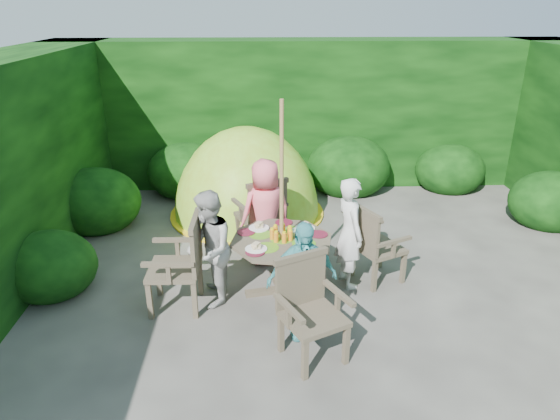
{
  "coord_description": "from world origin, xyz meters",
  "views": [
    {
      "loc": [
        -0.94,
        -4.86,
        3.08
      ],
      "look_at": [
        -0.71,
        0.46,
        0.85
      ],
      "focal_mm": 32.0,
      "sensor_mm": 36.0,
      "label": 1
    }
  ],
  "objects_px": {
    "garden_chair_right": "(374,244)",
    "child_right": "(350,233)",
    "dome_tent": "(248,213)",
    "garden_chair_back": "(262,213)",
    "parasol_pole": "(282,203)",
    "patio_table": "(282,247)",
    "garden_chair_front": "(309,307)",
    "child_front": "(302,280)",
    "garden_chair_left": "(182,262)",
    "child_left": "(209,249)",
    "child_back": "(266,212)"
  },
  "relations": [
    {
      "from": "patio_table",
      "to": "child_front",
      "type": "height_order",
      "value": "child_front"
    },
    {
      "from": "parasol_pole",
      "to": "garden_chair_right",
      "type": "height_order",
      "value": "parasol_pole"
    },
    {
      "from": "patio_table",
      "to": "child_front",
      "type": "relative_size",
      "value": 1.12
    },
    {
      "from": "garden_chair_left",
      "to": "dome_tent",
      "type": "xyz_separation_m",
      "value": [
        0.64,
        2.56,
        -0.54
      ]
    },
    {
      "from": "parasol_pole",
      "to": "garden_chair_back",
      "type": "xyz_separation_m",
      "value": [
        -0.2,
        1.08,
        -0.58
      ]
    },
    {
      "from": "child_back",
      "to": "garden_chair_back",
      "type": "bearing_deg",
      "value": -103.77
    },
    {
      "from": "garden_chair_left",
      "to": "child_left",
      "type": "xyz_separation_m",
      "value": [
        0.28,
        0.08,
        0.11
      ]
    },
    {
      "from": "parasol_pole",
      "to": "child_front",
      "type": "relative_size",
      "value": 1.81
    },
    {
      "from": "garden_chair_right",
      "to": "child_right",
      "type": "bearing_deg",
      "value": 72.41
    },
    {
      "from": "garden_chair_right",
      "to": "garden_chair_front",
      "type": "bearing_deg",
      "value": 120.0
    },
    {
      "from": "garden_chair_right",
      "to": "child_left",
      "type": "height_order",
      "value": "child_left"
    },
    {
      "from": "patio_table",
      "to": "child_right",
      "type": "height_order",
      "value": "child_right"
    },
    {
      "from": "garden_chair_left",
      "to": "dome_tent",
      "type": "distance_m",
      "value": 2.69
    },
    {
      "from": "child_right",
      "to": "garden_chair_back",
      "type": "bearing_deg",
      "value": 33.06
    },
    {
      "from": "child_left",
      "to": "child_front",
      "type": "distance_m",
      "value": 1.13
    },
    {
      "from": "child_back",
      "to": "parasol_pole",
      "type": "bearing_deg",
      "value": 80.2
    },
    {
      "from": "garden_chair_back",
      "to": "child_left",
      "type": "relative_size",
      "value": 0.76
    },
    {
      "from": "child_left",
      "to": "child_front",
      "type": "relative_size",
      "value": 1.06
    },
    {
      "from": "garden_chair_front",
      "to": "child_back",
      "type": "height_order",
      "value": "child_back"
    },
    {
      "from": "garden_chair_right",
      "to": "garden_chair_back",
      "type": "xyz_separation_m",
      "value": [
        -1.28,
        0.87,
        0.04
      ]
    },
    {
      "from": "garden_chair_left",
      "to": "child_right",
      "type": "distance_m",
      "value": 1.9
    },
    {
      "from": "parasol_pole",
      "to": "child_back",
      "type": "distance_m",
      "value": 0.91
    },
    {
      "from": "garden_chair_back",
      "to": "garden_chair_front",
      "type": "bearing_deg",
      "value": 75.34
    },
    {
      "from": "garden_chair_back",
      "to": "dome_tent",
      "type": "distance_m",
      "value": 1.37
    },
    {
      "from": "parasol_pole",
      "to": "dome_tent",
      "type": "bearing_deg",
      "value": 100.45
    },
    {
      "from": "parasol_pole",
      "to": "garden_chair_left",
      "type": "xyz_separation_m",
      "value": [
        -1.07,
        -0.24,
        -0.56
      ]
    },
    {
      "from": "garden_chair_back",
      "to": "garden_chair_left",
      "type": "bearing_deg",
      "value": 31.45
    },
    {
      "from": "patio_table",
      "to": "garden_chair_front",
      "type": "bearing_deg",
      "value": -79.61
    },
    {
      "from": "parasol_pole",
      "to": "child_right",
      "type": "xyz_separation_m",
      "value": [
        0.78,
        0.16,
        -0.45
      ]
    },
    {
      "from": "child_right",
      "to": "child_left",
      "type": "height_order",
      "value": "child_right"
    },
    {
      "from": "patio_table",
      "to": "child_front",
      "type": "bearing_deg",
      "value": -78.61
    },
    {
      "from": "garden_chair_back",
      "to": "garden_chair_right",
      "type": "bearing_deg",
      "value": 120.53
    },
    {
      "from": "garden_chair_right",
      "to": "child_right",
      "type": "xyz_separation_m",
      "value": [
        -0.3,
        -0.04,
        0.17
      ]
    },
    {
      "from": "garden_chair_left",
      "to": "child_right",
      "type": "height_order",
      "value": "child_right"
    },
    {
      "from": "parasol_pole",
      "to": "garden_chair_right",
      "type": "distance_m",
      "value": 1.26
    },
    {
      "from": "child_right",
      "to": "dome_tent",
      "type": "xyz_separation_m",
      "value": [
        -1.21,
        2.16,
        -0.65
      ]
    },
    {
      "from": "garden_chair_front",
      "to": "dome_tent",
      "type": "relative_size",
      "value": 0.33
    },
    {
      "from": "garden_chair_back",
      "to": "dome_tent",
      "type": "relative_size",
      "value": 0.34
    },
    {
      "from": "child_left",
      "to": "dome_tent",
      "type": "relative_size",
      "value": 0.45
    },
    {
      "from": "child_right",
      "to": "child_front",
      "type": "height_order",
      "value": "child_right"
    },
    {
      "from": "child_front",
      "to": "child_back",
      "type": "bearing_deg",
      "value": 87.48
    },
    {
      "from": "child_right",
      "to": "dome_tent",
      "type": "bearing_deg",
      "value": 15.25
    },
    {
      "from": "garden_chair_back",
      "to": "dome_tent",
      "type": "xyz_separation_m",
      "value": [
        -0.23,
        1.24,
        -0.52
      ]
    },
    {
      "from": "parasol_pole",
      "to": "child_back",
      "type": "xyz_separation_m",
      "value": [
        -0.16,
        0.78,
        -0.43
      ]
    },
    {
      "from": "garden_chair_right",
      "to": "garden_chair_left",
      "type": "xyz_separation_m",
      "value": [
        -2.15,
        -0.44,
        0.05
      ]
    },
    {
      "from": "patio_table",
      "to": "garden_chair_right",
      "type": "distance_m",
      "value": 1.1
    },
    {
      "from": "garden_chair_back",
      "to": "child_left",
      "type": "xyz_separation_m",
      "value": [
        -0.58,
        -1.24,
        0.12
      ]
    },
    {
      "from": "garden_chair_front",
      "to": "child_back",
      "type": "distance_m",
      "value": 1.91
    },
    {
      "from": "garden_chair_right",
      "to": "child_right",
      "type": "height_order",
      "value": "child_right"
    },
    {
      "from": "garden_chair_back",
      "to": "dome_tent",
      "type": "bearing_deg",
      "value": -104.93
    }
  ]
}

